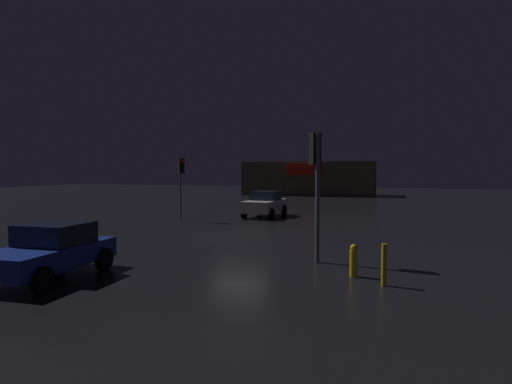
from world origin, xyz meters
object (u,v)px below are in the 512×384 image
Objects in this scene: car_near at (265,204)px; car_far at (50,251)px; traffic_signal_main at (181,173)px; fire_hydrant at (354,261)px; store_building at (309,178)px; traffic_signal_opposite at (316,170)px.

car_near is 1.06× the size of car_far.
traffic_signal_main is 15.43m from fire_hydrant.
traffic_signal_main is at bearing -93.51° from store_building.
store_building is at bearing 86.49° from traffic_signal_main.
store_building is 42.67m from car_far.
traffic_signal_main reaches higher than car_far.
traffic_signal_opposite is at bearing 33.37° from car_far.
store_building is 4.24× the size of traffic_signal_main.
store_building reaches higher than car_far.
traffic_signal_main is at bearing 137.25° from traffic_signal_opposite.
traffic_signal_main is (-1.80, -29.36, 0.79)m from store_building.
store_building is at bearing 101.57° from traffic_signal_opposite.
store_building is 3.97× the size of car_far.
car_near is 4.54× the size of fire_hydrant.
store_building is 25.74m from car_near.
traffic_signal_opposite is 1.06× the size of car_far.
traffic_signal_main is 5.84m from car_near.
car_near is (-5.61, 12.66, -2.15)m from traffic_signal_opposite.
traffic_signal_opposite is 3.31m from fire_hydrant.
fire_hydrant is (6.99, -14.29, -0.38)m from car_near.
traffic_signal_opposite reaches higher than store_building.
store_building is 39.08m from traffic_signal_opposite.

